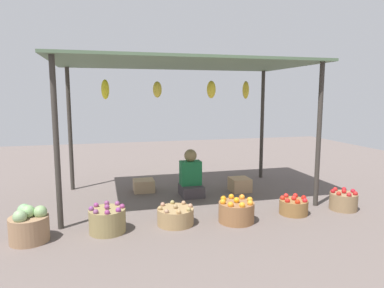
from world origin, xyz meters
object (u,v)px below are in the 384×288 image
at_px(basket_red_apples, 343,201).
at_px(basket_oranges, 236,211).
at_px(basket_cabbages, 29,226).
at_px(wooden_crate_near_vendor, 144,186).
at_px(basket_potatoes, 175,216).
at_px(basket_red_tomatoes, 294,206).
at_px(basket_purple_onions, 107,220).
at_px(vendor_person, 191,178).
at_px(wooden_crate_stacked_rear, 240,185).

bearing_deg(basket_red_apples, basket_oranges, -177.83).
distance_m(basket_cabbages, wooden_crate_near_vendor, 2.32).
xyz_separation_m(basket_red_apples, wooden_crate_near_vendor, (-2.73, 1.70, -0.03)).
relative_size(basket_potatoes, basket_red_apples, 1.21).
bearing_deg(basket_oranges, wooden_crate_near_vendor, 119.93).
xyz_separation_m(basket_red_tomatoes, basket_red_apples, (0.81, -0.01, 0.02)).
relative_size(basket_oranges, basket_red_tomatoes, 1.19).
distance_m(basket_cabbages, basket_purple_onions, 0.87).
relative_size(basket_cabbages, basket_oranges, 0.92).
distance_m(basket_red_tomatoes, basket_red_apples, 0.81).
height_order(basket_red_tomatoes, wooden_crate_near_vendor, basket_red_tomatoes).
xyz_separation_m(basket_purple_onions, basket_potatoes, (0.86, 0.04, -0.04)).
xyz_separation_m(vendor_person, basket_red_apples, (1.99, -1.27, -0.17)).
bearing_deg(basket_oranges, wooden_crate_stacked_rear, 65.84).
height_order(basket_oranges, basket_red_tomatoes, basket_oranges).
relative_size(basket_red_tomatoes, wooden_crate_near_vendor, 1.13).
relative_size(basket_purple_onions, wooden_crate_stacked_rear, 1.30).
bearing_deg(basket_oranges, basket_potatoes, 172.17).
bearing_deg(basket_potatoes, basket_red_apples, -1.04).
bearing_deg(basket_red_tomatoes, basket_potatoes, 178.93).
bearing_deg(basket_potatoes, basket_purple_onions, -177.22).
xyz_separation_m(basket_red_apples, wooden_crate_stacked_rear, (-1.09, 1.31, -0.02)).
height_order(vendor_person, basket_potatoes, vendor_person).
bearing_deg(basket_cabbages, basket_red_tomatoes, 1.14).
relative_size(basket_red_tomatoes, wooden_crate_stacked_rear, 1.17).
relative_size(wooden_crate_near_vendor, wooden_crate_stacked_rear, 1.04).
height_order(vendor_person, basket_cabbages, vendor_person).
xyz_separation_m(wooden_crate_near_vendor, wooden_crate_stacked_rear, (1.63, -0.40, 0.01)).
bearing_deg(basket_purple_onions, wooden_crate_near_vendor, 69.23).
distance_m(basket_cabbages, wooden_crate_stacked_rear, 3.43).
distance_m(basket_cabbages, basket_red_tomatoes, 3.43).
distance_m(basket_cabbages, basket_oranges, 2.53).
height_order(basket_oranges, wooden_crate_stacked_rear, basket_oranges).
distance_m(basket_potatoes, basket_red_apples, 2.51).
relative_size(basket_potatoes, wooden_crate_near_vendor, 1.34).
relative_size(basket_cabbages, basket_potatoes, 0.92).
height_order(basket_purple_onions, basket_red_apples, basket_purple_onions).
bearing_deg(basket_cabbages, vendor_person, 30.49).
height_order(basket_red_tomatoes, basket_red_apples, basket_red_apples).
bearing_deg(wooden_crate_stacked_rear, wooden_crate_near_vendor, 166.37).
distance_m(basket_red_tomatoes, wooden_crate_near_vendor, 2.55).
height_order(basket_purple_onions, basket_oranges, basket_purple_onions).
bearing_deg(basket_oranges, basket_purple_onions, 177.64).
xyz_separation_m(basket_purple_onions, basket_red_tomatoes, (2.56, 0.01, -0.04)).
height_order(basket_potatoes, basket_red_tomatoes, basket_potatoes).
bearing_deg(basket_cabbages, wooden_crate_near_vendor, 49.23).
xyz_separation_m(basket_cabbages, basket_red_apples, (4.24, 0.05, -0.05)).
bearing_deg(basket_potatoes, basket_oranges, -7.83).
bearing_deg(basket_red_apples, wooden_crate_near_vendor, 148.01).
bearing_deg(basket_purple_onions, basket_oranges, -2.36).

